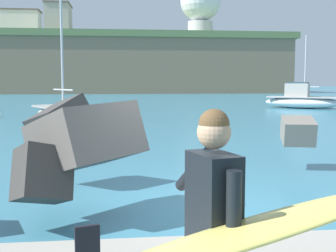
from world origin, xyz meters
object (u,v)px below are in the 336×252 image
(radar_dome, at_px, (200,4))
(station_building_central, at_px, (2,26))
(surfer_with_board, at_px, (226,231))
(boat_near_right, at_px, (61,113))
(boat_near_left, at_px, (308,99))
(boat_mid_left, at_px, (302,100))
(station_building_east, at_px, (59,20))
(station_building_west, at_px, (22,25))

(radar_dome, bearing_deg, station_building_central, 164.85)
(surfer_with_board, relative_size, station_building_central, 0.36)
(surfer_with_board, distance_m, station_building_central, 101.24)
(boat_near_right, bearing_deg, station_building_central, 106.36)
(boat_near_left, bearing_deg, surfer_with_board, -115.00)
(boat_mid_left, bearing_deg, station_building_east, 115.28)
(surfer_with_board, relative_size, boat_near_left, 0.32)
(station_building_east, bearing_deg, boat_mid_left, -64.72)
(boat_mid_left, xyz_separation_m, station_building_east, (-26.84, 56.85, 13.87))
(radar_dome, height_order, station_building_east, radar_dome)
(surfer_with_board, height_order, station_building_west, station_building_west)
(surfer_with_board, xyz_separation_m, boat_near_right, (-3.75, 21.25, -0.78))
(boat_mid_left, height_order, station_building_west, station_building_west)
(station_building_central, bearing_deg, boat_mid_left, -58.46)
(surfer_with_board, xyz_separation_m, station_building_west, (-21.56, 96.08, 13.21))
(station_building_west, distance_m, station_building_east, 11.84)
(boat_mid_left, distance_m, radar_dome, 56.82)
(station_building_east, bearing_deg, surfer_with_board, -81.87)
(boat_near_right, relative_size, boat_mid_left, 1.16)
(boat_near_left, xyz_separation_m, boat_near_right, (-21.39, -16.57, 0.04))
(boat_near_left, bearing_deg, station_building_central, 126.40)
(station_building_west, distance_m, station_building_central, 4.53)
(surfer_with_board, bearing_deg, boat_near_right, 100.02)
(boat_near_left, height_order, boat_mid_left, boat_near_left)
(station_building_west, relative_size, station_building_east, 1.10)
(radar_dome, xyz_separation_m, station_building_central, (-41.93, 11.35, -3.48))
(surfer_with_board, height_order, radar_dome, radar_dome)
(station_building_east, bearing_deg, boat_near_left, -59.08)
(boat_near_left, bearing_deg, boat_near_right, -142.24)
(surfer_with_board, height_order, boat_mid_left, boat_mid_left)
(boat_near_right, relative_size, radar_dome, 0.63)
(boat_near_left, distance_m, station_building_west, 71.60)
(boat_near_left, height_order, station_building_central, station_building_central)
(radar_dome, relative_size, station_building_central, 1.91)
(boat_mid_left, relative_size, station_building_west, 0.75)
(boat_near_right, relative_size, station_building_east, 0.96)
(surfer_with_board, distance_m, station_building_east, 90.20)
(boat_near_left, bearing_deg, station_building_west, 123.93)
(station_building_central, bearing_deg, boat_near_left, -53.60)
(boat_near_right, height_order, station_building_east, station_building_east)
(boat_near_left, xyz_separation_m, station_building_west, (-39.20, 58.26, 14.03))
(station_building_west, bearing_deg, station_building_east, -40.94)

